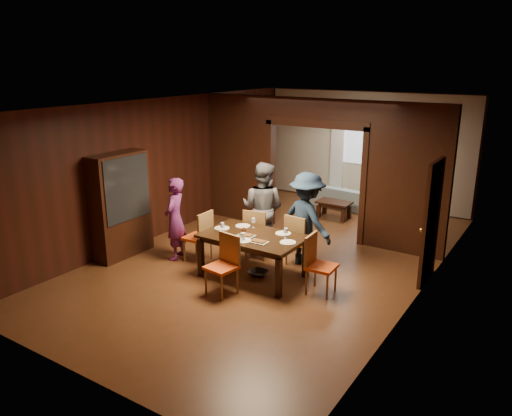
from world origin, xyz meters
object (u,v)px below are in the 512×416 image
Objects in this scene: coffee_table at (334,210)px; chair_far_r at (300,239)px; person_grey at (263,208)px; chair_left at (197,236)px; person_navy at (307,220)px; chair_near at (221,266)px; chair_right at (322,265)px; person_purple at (175,219)px; chair_far_l at (258,233)px; sofa at (345,197)px; dining_table at (253,256)px; hutch at (121,205)px.

chair_far_r is (0.66, -2.95, 0.28)m from coffee_table.
person_grey reaches higher than chair_left.
person_navy reaches higher than chair_near.
person_grey is 1.86× the size of chair_right.
person_purple reaches higher than chair_far_l.
chair_right is 1.61m from chair_near.
person_purple is 5.13m from sofa.
coffee_table is 3.09m from chair_far_l.
chair_right is at bearing -68.52° from coffee_table.
dining_table is 2.77m from hutch.
chair_near is at bearing 79.51° from chair_far_r.
dining_table is 2.17× the size of coffee_table.
hutch reaches higher than person_purple.
dining_table is at bearing 94.04° from chair_near.
coffee_table is at bearing 103.04° from sofa.
chair_far_r is at bearing 41.15° from chair_right.
chair_far_l reaches higher than dining_table.
person_purple is at bearing -176.77° from dining_table.
hutch is (-2.18, -1.57, 0.10)m from person_grey.
person_navy is at bearing -154.95° from chair_far_r.
chair_far_l reaches higher than coffee_table.
hutch is at bearing 30.27° from chair_far_r.
person_navy is at bearing 24.98° from hutch.
chair_far_l is at bearing 30.83° from hutch.
sofa is at bearing 66.78° from hutch.
person_navy is (1.00, -0.09, -0.03)m from person_grey.
hutch is at bearing 95.19° from chair_right.
chair_right is (1.50, -3.82, 0.28)m from coffee_table.
chair_far_l is 0.48× the size of hutch.
person_navy is 1.80× the size of chair_far_r.
person_grey is 1.35m from chair_left.
chair_right is 4.00m from hutch.
person_navy is 1.80× the size of chair_near.
chair_left and chair_far_r have the same top height.
person_grey is 1.00m from person_navy.
chair_right reaches higher than coffee_table.
chair_near is (-1.34, -0.89, 0.00)m from chair_right.
chair_near is at bearing -88.01° from coffee_table.
person_navy reaches higher than chair_far_l.
coffee_table is 0.82× the size of chair_far_l.
person_grey is 2.25× the size of coffee_table.
chair_far_r reaches higher than sofa.
sofa is at bearing -56.58° from person_navy.
chair_far_l is 1.68m from chair_near.
chair_left is 0.48× the size of hutch.
hutch is at bearing -168.84° from dining_table.
person_grey is at bearing 113.65° from person_purple.
chair_right is (1.63, -4.77, 0.21)m from sofa.
sofa is 3.99m from chair_far_r.
coffee_table is 5.08m from hutch.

